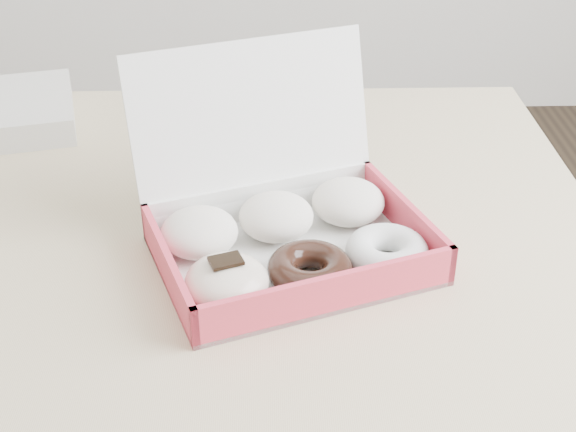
{
  "coord_description": "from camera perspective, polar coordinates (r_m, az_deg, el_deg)",
  "views": [
    {
      "loc": [
        0.17,
        -0.9,
        1.29
      ],
      "look_at": [
        0.19,
        -0.14,
        0.82
      ],
      "focal_mm": 50.0,
      "sensor_mm": 36.0,
      "label": 1
    }
  ],
  "objects": [
    {
      "name": "table",
      "position": [
        1.11,
        -10.24,
        -3.04
      ],
      "size": [
        1.2,
        0.8,
        0.75
      ],
      "color": "tan",
      "rests_on": "ground"
    },
    {
      "name": "donut_box",
      "position": [
        0.94,
        -0.29,
        -0.91
      ],
      "size": [
        0.38,
        0.36,
        0.22
      ],
      "rotation": [
        0.0,
        0.0,
        0.35
      ],
      "color": "white",
      "rests_on": "table"
    }
  ]
}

